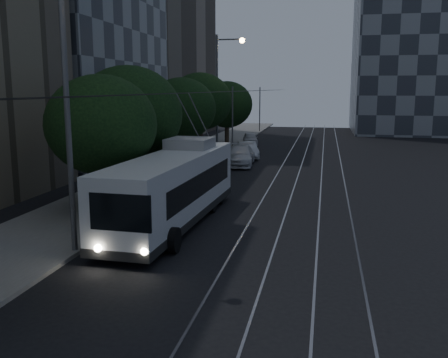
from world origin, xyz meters
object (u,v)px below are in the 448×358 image
pickup_silver (181,180)px  streetlamp_near (77,73)px  car_white_a (216,161)px  car_white_c (247,150)px  car_white_d (250,138)px  trolleybus (174,188)px  car_white_b (240,156)px  streetlamp_far (222,84)px

pickup_silver → streetlamp_near: (-0.54, -10.25, 5.49)m
car_white_a → car_white_c: bearing=70.4°
car_white_a → car_white_d: (0.00, 16.65, 0.00)m
trolleybus → car_white_d: 31.65m
trolleybus → car_white_a: (-1.40, 14.95, -0.98)m
car_white_b → car_white_a: bearing=-127.0°
trolleybus → streetlamp_near: streetlamp_near is taller
car_white_a → streetlamp_near: size_ratio=0.35×
car_white_b → car_white_d: bearing=91.2°
trolleybus → pickup_silver: bearing=105.8°
car_white_b → car_white_d: car_white_b is taller
car_white_c → car_white_d: bearing=80.7°
pickup_silver → streetlamp_far: bearing=95.4°
car_white_b → streetlamp_near: size_ratio=0.49×
trolleybus → car_white_d: trolleybus is taller
car_white_c → car_white_d: (-1.32, 10.41, -0.05)m
streetlamp_near → car_white_b: bearing=85.1°
pickup_silver → car_white_a: 9.30m
car_white_b → streetlamp_far: (-2.45, 4.99, 5.41)m
car_white_a → streetlamp_far: bearing=91.0°
car_white_d → car_white_a: bearing=-100.8°
trolleybus → car_white_c: size_ratio=2.82×
pickup_silver → car_white_a: bearing=91.8°
pickup_silver → streetlamp_far: streetlamp_far is taller
streetlamp_far → streetlamp_near: bearing=-88.7°
streetlamp_near → car_white_a: bearing=88.6°
car_white_b → car_white_c: bearing=86.4°
streetlamp_far → car_white_d: bearing=83.5°
pickup_silver → car_white_a: size_ratio=1.66×
car_white_b → streetlamp_far: 7.76m
trolleybus → car_white_d: size_ratio=3.16×
car_white_b → car_white_c: car_white_b is taller
trolleybus → pickup_silver: 5.86m
trolleybus → car_white_a: size_ratio=3.18×
streetlamp_near → streetlamp_far: 26.66m
car_white_c → streetlamp_far: 6.05m
car_white_a → streetlamp_far: streetlamp_far is taller
streetlamp_far → car_white_c: bearing=-19.8°
streetlamp_far → car_white_b: bearing=-63.9°
trolleybus → streetlamp_far: streetlamp_far is taller
trolleybus → streetlamp_far: bearing=98.9°
car_white_b → streetlamp_far: size_ratio=0.51×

